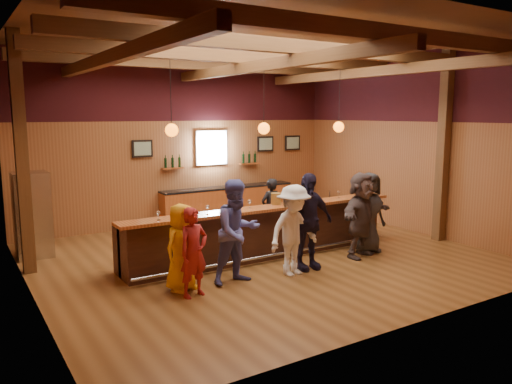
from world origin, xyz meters
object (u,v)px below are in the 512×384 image
(stainless_fridge, at_px, (32,215))
(ice_bucket, at_px, (276,199))
(customer_denim, at_px, (237,232))
(customer_redvest, at_px, (194,252))
(bottle_a, at_px, (296,195))
(bar_counter, at_px, (260,231))
(customer_dark, at_px, (368,213))
(customer_brown, at_px, (361,215))
(customer_orange, at_px, (182,247))
(customer_navy, at_px, (307,221))
(customer_white, at_px, (294,230))
(bartender, at_px, (271,209))
(back_bar_cabinet, at_px, (228,203))

(stainless_fridge, bearing_deg, ice_bucket, -31.04)
(stainless_fridge, relative_size, customer_denim, 0.96)
(stainless_fridge, relative_size, customer_redvest, 1.20)
(ice_bucket, relative_size, bottle_a, 0.62)
(customer_denim, bearing_deg, stainless_fridge, 123.64)
(bar_counter, height_order, customer_dark, customer_dark)
(customer_denim, xyz_separation_m, customer_brown, (3.01, 0.05, -0.03))
(customer_brown, xyz_separation_m, bottle_a, (-0.95, 0.99, 0.36))
(customer_orange, xyz_separation_m, customer_denim, (0.99, -0.18, 0.18))
(customer_brown, height_order, ice_bucket, customer_brown)
(stainless_fridge, bearing_deg, customer_brown, -32.07)
(customer_redvest, distance_m, customer_brown, 3.97)
(bar_counter, height_order, customer_denim, customer_denim)
(customer_dark, relative_size, ice_bucket, 7.36)
(customer_navy, bearing_deg, bar_counter, 106.66)
(bar_counter, bearing_deg, customer_denim, -135.50)
(customer_navy, height_order, customer_brown, customer_navy)
(customer_white, distance_m, ice_bucket, 1.38)
(customer_white, bearing_deg, customer_dark, 2.72)
(customer_denim, bearing_deg, customer_redvest, -171.97)
(bartender, distance_m, ice_bucket, 1.42)
(customer_white, height_order, customer_navy, customer_navy)
(stainless_fridge, bearing_deg, bar_counter, -30.76)
(customer_orange, distance_m, customer_denim, 1.02)
(stainless_fridge, distance_m, ice_bucket, 5.13)
(customer_denim, bearing_deg, bar_counter, 40.78)
(bartender, bearing_deg, bar_counter, 40.25)
(customer_white, bearing_deg, bartender, 58.37)
(bar_counter, bearing_deg, bartender, 47.08)
(ice_bucket, xyz_separation_m, bottle_a, (0.51, -0.03, 0.03))
(customer_navy, bearing_deg, customer_white, -154.07)
(back_bar_cabinet, bearing_deg, customer_denim, -117.05)
(customer_denim, bearing_deg, ice_bucket, 30.84)
(back_bar_cabinet, xyz_separation_m, bottle_a, (-0.41, -3.79, 0.79))
(stainless_fridge, height_order, customer_navy, customer_navy)
(customer_navy, bearing_deg, ice_bucket, 94.52)
(customer_denim, distance_m, customer_dark, 3.40)
(back_bar_cabinet, xyz_separation_m, bartender, (-0.27, -2.59, 0.27))
(customer_brown, bearing_deg, customer_orange, 161.27)
(customer_redvest, bearing_deg, bottle_a, 8.98)
(stainless_fridge, height_order, bottle_a, stainless_fridge)
(customer_redvest, bearing_deg, bartender, 24.42)
(bar_counter, distance_m, customer_dark, 2.38)
(customer_brown, height_order, bottle_a, customer_brown)
(bartender, bearing_deg, customer_brown, 103.61)
(customer_orange, height_order, ice_bucket, customer_orange)
(customer_white, distance_m, bottle_a, 1.61)
(customer_white, bearing_deg, back_bar_cabinet, 67.47)
(customer_denim, relative_size, customer_dark, 1.06)
(customer_redvest, bearing_deg, customer_denim, -1.67)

